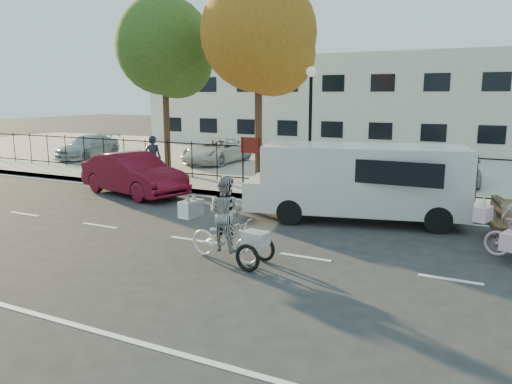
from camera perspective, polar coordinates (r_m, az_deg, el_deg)
The scene contains 19 objects.
ground at distance 12.46m, azimuth -7.36°, elevation -5.45°, with size 120.00×120.00×0.00m, color #333334.
road_markings at distance 12.46m, azimuth -7.36°, elevation -5.43°, with size 60.00×9.52×0.01m, color silver, non-canonical shape.
curb at distance 16.73m, azimuth 2.32°, elevation -0.84°, with size 60.00×0.10×0.15m, color #A8A399.
sidewalk at distance 17.68m, azimuth 3.73°, elevation -0.21°, with size 60.00×2.20×0.15m, color #A8A399.
parking_lot at distance 26.00m, azimuth 11.44°, elevation 3.23°, with size 60.00×15.60×0.15m, color #A8A399.
iron_fence at distance 18.54m, azimuth 5.09°, elevation 2.89°, with size 58.00×0.06×1.50m, color black, non-canonical shape.
building at distance 35.52m, azimuth 15.98°, elevation 9.81°, with size 34.00×10.00×6.00m, color silver.
lamppost at distance 17.81m, azimuth 6.25°, elevation 9.68°, with size 0.36×0.36×4.33m.
street_sign at distance 18.87m, azimuth -0.58°, elevation 4.66°, with size 0.85×0.06×1.80m.
zebra_trike at distance 10.73m, azimuth -3.52°, elevation -4.14°, with size 2.16×0.90×1.85m.
white_van at distance 14.33m, azimuth 11.73°, elevation 1.43°, with size 6.40×3.28×2.14m.
red_sedan at distance 18.29m, azimuth -13.84°, elevation 2.01°, with size 1.58×4.52×1.49m, color #5E0A1C.
pedestrian at distance 20.16m, azimuth -11.68°, elevation 3.80°, with size 0.66×0.43×1.81m, color black.
lot_car_a at distance 28.51m, azimuth -18.66°, elevation 4.91°, with size 1.69×4.16×1.21m, color #A4A8AC.
lot_car_b at distance 25.08m, azimuth -4.51°, elevation 4.71°, with size 2.03×4.41×1.22m, color silver.
lot_car_c at distance 21.56m, azimuth 11.14°, elevation 3.56°, with size 1.35×3.86×1.27m, color #54565D.
lot_car_d at distance 20.97m, azimuth 21.93°, elevation 2.93°, with size 1.64×4.08×1.39m, color #96979D.
tree_west at distance 22.54m, azimuth -10.07°, elevation 15.61°, with size 4.19×4.19×7.67m.
tree_mid at distance 19.27m, azimuth 0.76°, elevation 17.07°, with size 4.32×4.32×7.91m.
Camera 1 is at (6.74, -9.87, 3.52)m, focal length 35.00 mm.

